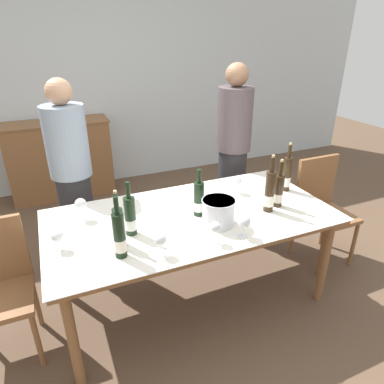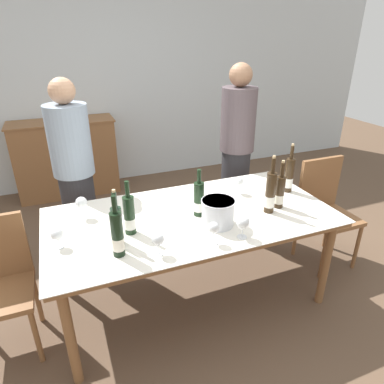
{
  "view_description": "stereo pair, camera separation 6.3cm",
  "coord_description": "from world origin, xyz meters",
  "px_view_note": "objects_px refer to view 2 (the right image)",
  "views": [
    {
      "loc": [
        -0.85,
        -1.95,
        1.93
      ],
      "look_at": [
        0.0,
        0.0,
        0.93
      ],
      "focal_mm": 32.0,
      "sensor_mm": 36.0,
      "label": 1
    },
    {
      "loc": [
        -0.79,
        -1.98,
        1.93
      ],
      "look_at": [
        0.0,
        0.0,
        0.93
      ],
      "focal_mm": 32.0,
      "sensor_mm": 36.0,
      "label": 2
    }
  ],
  "objects_px": {
    "ice_bucket": "(218,212)",
    "wine_bottle_5": "(280,192)",
    "wine_glass_0": "(243,223)",
    "wine_glass_1": "(57,235)",
    "wine_bottle_3": "(289,176)",
    "wine_bottle_4": "(199,200)",
    "person_guest_left": "(236,153)",
    "wine_glass_5": "(81,203)",
    "wine_bottle_1": "(129,216)",
    "wine_glass_4": "(214,229)",
    "person_host": "(76,179)",
    "wine_bottle_6": "(117,235)",
    "wine_glass_2": "(158,240)",
    "wine_glass_3": "(239,182)",
    "wine_bottle_0": "(117,226)",
    "sideboard_cabinet": "(67,158)",
    "dining_table": "(192,222)",
    "chair_right_end": "(324,205)",
    "wine_bottle_2": "(270,193)"
  },
  "relations": [
    {
      "from": "wine_glass_2",
      "to": "wine_glass_5",
      "type": "height_order",
      "value": "wine_glass_5"
    },
    {
      "from": "wine_bottle_3",
      "to": "person_guest_left",
      "type": "distance_m",
      "value": 0.75
    },
    {
      "from": "wine_bottle_4",
      "to": "wine_glass_2",
      "type": "height_order",
      "value": "wine_bottle_4"
    },
    {
      "from": "chair_right_end",
      "to": "wine_bottle_5",
      "type": "bearing_deg",
      "value": -162.44
    },
    {
      "from": "wine_bottle_1",
      "to": "wine_glass_4",
      "type": "height_order",
      "value": "wine_bottle_1"
    },
    {
      "from": "ice_bucket",
      "to": "person_host",
      "type": "bearing_deg",
      "value": 129.24
    },
    {
      "from": "wine_bottle_3",
      "to": "wine_glass_5",
      "type": "distance_m",
      "value": 1.6
    },
    {
      "from": "ice_bucket",
      "to": "wine_glass_1",
      "type": "bearing_deg",
      "value": 173.65
    },
    {
      "from": "wine_bottle_0",
      "to": "wine_bottle_5",
      "type": "xyz_separation_m",
      "value": [
        1.19,
        0.04,
        0.0
      ]
    },
    {
      "from": "dining_table",
      "to": "wine_glass_4",
      "type": "bearing_deg",
      "value": -91.7
    },
    {
      "from": "wine_bottle_3",
      "to": "wine_bottle_6",
      "type": "relative_size",
      "value": 1.05
    },
    {
      "from": "wine_glass_5",
      "to": "wine_bottle_6",
      "type": "bearing_deg",
      "value": -74.58
    },
    {
      "from": "ice_bucket",
      "to": "person_host",
      "type": "distance_m",
      "value": 1.31
    },
    {
      "from": "wine_bottle_6",
      "to": "wine_glass_5",
      "type": "xyz_separation_m",
      "value": [
        -0.15,
        0.54,
        -0.02
      ]
    },
    {
      "from": "wine_bottle_4",
      "to": "wine_glass_3",
      "type": "distance_m",
      "value": 0.48
    },
    {
      "from": "wine_bottle_6",
      "to": "wine_glass_0",
      "type": "bearing_deg",
      "value": -7.71
    },
    {
      "from": "wine_bottle_1",
      "to": "person_host",
      "type": "distance_m",
      "value": 0.94
    },
    {
      "from": "wine_glass_5",
      "to": "wine_bottle_1",
      "type": "bearing_deg",
      "value": -50.65
    },
    {
      "from": "wine_glass_3",
      "to": "person_guest_left",
      "type": "height_order",
      "value": "person_guest_left"
    },
    {
      "from": "wine_bottle_6",
      "to": "wine_glass_2",
      "type": "relative_size",
      "value": 2.69
    },
    {
      "from": "wine_glass_0",
      "to": "wine_glass_1",
      "type": "height_order",
      "value": "wine_glass_0"
    },
    {
      "from": "sideboard_cabinet",
      "to": "ice_bucket",
      "type": "xyz_separation_m",
      "value": [
        0.85,
        -2.61,
        0.37
      ]
    },
    {
      "from": "wine_glass_4",
      "to": "wine_glass_5",
      "type": "xyz_separation_m",
      "value": [
        -0.71,
        0.63,
        0.01
      ]
    },
    {
      "from": "wine_bottle_2",
      "to": "wine_glass_1",
      "type": "relative_size",
      "value": 3.27
    },
    {
      "from": "wine_bottle_0",
      "to": "person_guest_left",
      "type": "xyz_separation_m",
      "value": [
        1.35,
        0.99,
        -0.02
      ]
    },
    {
      "from": "wine_glass_3",
      "to": "chair_right_end",
      "type": "distance_m",
      "value": 0.89
    },
    {
      "from": "wine_bottle_1",
      "to": "wine_glass_4",
      "type": "relative_size",
      "value": 2.5
    },
    {
      "from": "wine_bottle_5",
      "to": "ice_bucket",
      "type": "bearing_deg",
      "value": -173.01
    },
    {
      "from": "chair_right_end",
      "to": "ice_bucket",
      "type": "bearing_deg",
      "value": -167.03
    },
    {
      "from": "dining_table",
      "to": "wine_bottle_0",
      "type": "bearing_deg",
      "value": -163.23
    },
    {
      "from": "wine_bottle_1",
      "to": "wine_bottle_4",
      "type": "xyz_separation_m",
      "value": [
        0.5,
        0.06,
        -0.0
      ]
    },
    {
      "from": "wine_glass_0",
      "to": "person_host",
      "type": "bearing_deg",
      "value": 126.57
    },
    {
      "from": "ice_bucket",
      "to": "wine_bottle_5",
      "type": "relative_size",
      "value": 0.63
    },
    {
      "from": "wine_bottle_1",
      "to": "wine_bottle_3",
      "type": "relative_size",
      "value": 0.9
    },
    {
      "from": "wine_glass_3",
      "to": "wine_bottle_6",
      "type": "bearing_deg",
      "value": -155.35
    },
    {
      "from": "sideboard_cabinet",
      "to": "person_guest_left",
      "type": "distance_m",
      "value": 2.25
    },
    {
      "from": "dining_table",
      "to": "wine_glass_3",
      "type": "distance_m",
      "value": 0.54
    },
    {
      "from": "wine_bottle_6",
      "to": "wine_glass_3",
      "type": "bearing_deg",
      "value": 24.65
    },
    {
      "from": "wine_bottle_5",
      "to": "person_guest_left",
      "type": "bearing_deg",
      "value": 80.41
    },
    {
      "from": "wine_bottle_3",
      "to": "wine_bottle_4",
      "type": "distance_m",
      "value": 0.83
    },
    {
      "from": "chair_right_end",
      "to": "wine_glass_0",
      "type": "bearing_deg",
      "value": -156.9
    },
    {
      "from": "wine_glass_0",
      "to": "wine_glass_2",
      "type": "distance_m",
      "value": 0.54
    },
    {
      "from": "dining_table",
      "to": "chair_right_end",
      "type": "height_order",
      "value": "chair_right_end"
    },
    {
      "from": "chair_right_end",
      "to": "person_guest_left",
      "type": "relative_size",
      "value": 0.56
    },
    {
      "from": "sideboard_cabinet",
      "to": "wine_glass_3",
      "type": "bearing_deg",
      "value": -61.3
    },
    {
      "from": "wine_glass_0",
      "to": "sideboard_cabinet",
      "type": "bearing_deg",
      "value": 108.25
    },
    {
      "from": "sideboard_cabinet",
      "to": "wine_glass_5",
      "type": "height_order",
      "value": "sideboard_cabinet"
    },
    {
      "from": "wine_glass_4",
      "to": "wine_glass_1",
      "type": "bearing_deg",
      "value": 161.01
    },
    {
      "from": "dining_table",
      "to": "wine_bottle_5",
      "type": "height_order",
      "value": "wine_bottle_5"
    },
    {
      "from": "wine_bottle_1",
      "to": "wine_glass_3",
      "type": "bearing_deg",
      "value": 15.92
    }
  ]
}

